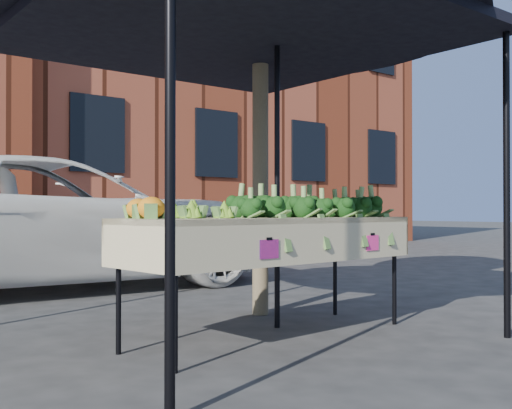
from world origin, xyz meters
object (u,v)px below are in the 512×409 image
at_px(canopy, 237,158).
at_px(vehicle, 52,56).
at_px(street_tree, 260,82).
at_px(table, 272,277).

xyz_separation_m(canopy, vehicle, (-0.18, 3.60, 1.50)).
distance_m(vehicle, street_tree, 3.30).
bearing_deg(street_tree, table, -123.60).
xyz_separation_m(canopy, street_tree, (0.64, 0.50, 0.77)).
height_order(table, canopy, canopy).
distance_m(table, vehicle, 4.65).
relative_size(table, vehicle, 0.43).
height_order(table, street_tree, street_tree).
xyz_separation_m(vehicle, street_tree, (0.82, -3.11, -0.74)).
relative_size(table, canopy, 0.78).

